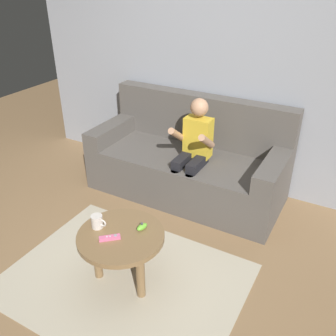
% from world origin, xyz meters
% --- Properties ---
extents(ground_plane, '(8.69, 8.69, 0.00)m').
position_xyz_m(ground_plane, '(0.00, 0.00, 0.00)').
color(ground_plane, olive).
extents(wall_back, '(4.35, 0.05, 2.50)m').
position_xyz_m(wall_back, '(0.00, 1.87, 1.25)').
color(wall_back, '#999EA8').
rests_on(wall_back, ground).
extents(couch, '(1.86, 0.80, 0.93)m').
position_xyz_m(couch, '(-0.19, 1.48, 0.31)').
color(couch, '#56514C').
rests_on(couch, ground).
extents(person_seated_on_couch, '(0.34, 0.42, 1.02)m').
position_xyz_m(person_seated_on_couch, '(-0.06, 1.29, 0.58)').
color(person_seated_on_couch, black).
rests_on(person_seated_on_couch, ground).
extents(coffee_table, '(0.60, 0.60, 0.43)m').
position_xyz_m(coffee_table, '(-0.05, 0.16, 0.35)').
color(coffee_table, brown).
rests_on(coffee_table, ground).
extents(area_rug, '(1.67, 1.27, 0.01)m').
position_xyz_m(area_rug, '(-0.05, 0.15, 0.00)').
color(area_rug, '#BCB299').
rests_on(area_rug, ground).
extents(game_remote_pink_near_edge, '(0.13, 0.12, 0.03)m').
position_xyz_m(game_remote_pink_near_edge, '(-0.08, 0.07, 0.44)').
color(game_remote_pink_near_edge, pink).
rests_on(game_remote_pink_near_edge, coffee_table).
extents(nunchuk_lime, '(0.06, 0.10, 0.05)m').
position_xyz_m(nunchuk_lime, '(0.05, 0.27, 0.45)').
color(nunchuk_lime, '#72C638').
rests_on(nunchuk_lime, coffee_table).
extents(coffee_mug, '(0.12, 0.08, 0.09)m').
position_xyz_m(coffee_mug, '(-0.23, 0.14, 0.47)').
color(coffee_mug, silver).
rests_on(coffee_mug, coffee_table).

